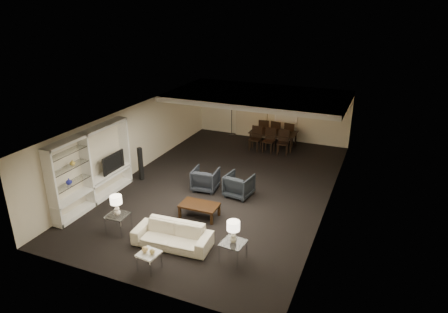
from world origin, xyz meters
name	(u,v)px	position (x,y,z in m)	size (l,w,h in m)	color
floor	(224,186)	(0.00, 0.00, 0.00)	(11.00, 11.00, 0.00)	black
ceiling	(224,116)	(0.00, 0.00, 2.50)	(7.00, 11.00, 0.02)	silver
wall_back	(271,112)	(0.00, 5.50, 1.25)	(7.00, 0.02, 2.50)	beige
wall_front	(125,237)	(0.00, -5.50, 1.25)	(7.00, 0.02, 2.50)	beige
wall_left	(136,139)	(-3.50, 0.00, 1.25)	(0.02, 11.00, 2.50)	beige
wall_right	(331,169)	(3.50, 0.00, 1.25)	(0.02, 11.00, 2.50)	beige
ceiling_soffit	(258,96)	(0.00, 3.50, 2.40)	(7.00, 4.00, 0.20)	silver
curtains	(252,111)	(-0.90, 5.42, 1.20)	(1.50, 0.12, 2.40)	beige
door	(286,118)	(0.70, 5.47, 1.05)	(0.90, 0.05, 2.10)	silver
painting	(318,110)	(2.10, 5.46, 1.55)	(0.95, 0.04, 0.65)	#142D38
media_unit	(92,168)	(-3.31, -2.60, 1.18)	(0.38, 3.40, 2.35)	white
pendant_light	(265,109)	(0.30, 3.50, 1.92)	(0.52, 0.52, 0.24)	#D8591E
sofa	(172,235)	(0.13, -3.77, 0.30)	(2.05, 0.80, 0.60)	beige
coffee_table	(200,210)	(0.13, -2.17, 0.20)	(1.12, 0.66, 0.40)	black
armchair_left	(206,179)	(-0.47, -0.47, 0.38)	(0.81, 0.84, 0.76)	black
armchair_right	(239,185)	(0.73, -0.47, 0.38)	(0.81, 0.84, 0.76)	black
side_table_left	(119,223)	(-1.57, -3.77, 0.26)	(0.56, 0.56, 0.52)	silver
side_table_right	(233,251)	(1.83, -3.77, 0.26)	(0.56, 0.56, 0.52)	white
table_lamp_left	(117,206)	(-1.57, -3.77, 0.81)	(0.32, 0.32, 0.58)	#F0E0CB
table_lamp_right	(233,232)	(1.83, -3.77, 0.81)	(0.32, 0.32, 0.58)	beige
marble_table	(149,261)	(0.13, -4.87, 0.23)	(0.47, 0.47, 0.47)	white
gold_gourd_a	(145,249)	(0.03, -4.87, 0.54)	(0.15, 0.15, 0.15)	#E5BE79
gold_gourd_b	(152,252)	(0.23, -4.87, 0.53)	(0.13, 0.13, 0.13)	tan
television	(111,162)	(-3.28, -1.76, 1.05)	(0.14, 1.04, 0.60)	black
vase_blue	(69,181)	(-3.31, -3.61, 1.15)	(0.18, 0.18, 0.18)	#222695
vase_amber	(72,163)	(-3.31, -3.37, 1.64)	(0.16, 0.16, 0.16)	gold
floor_speaker	(141,164)	(-2.93, -0.62, 0.60)	(0.13, 0.13, 1.20)	black
dining_table	(273,140)	(0.46, 4.37, 0.34)	(1.95, 1.09, 0.69)	black
chair_nl	(255,139)	(-0.14, 3.72, 0.51)	(0.47, 0.47, 1.02)	black
chair_nm	(269,141)	(0.46, 3.72, 0.51)	(0.47, 0.47, 1.02)	black
chair_nr	(283,143)	(1.06, 3.72, 0.51)	(0.47, 0.47, 1.02)	black
chair_fl	(264,130)	(-0.14, 5.02, 0.51)	(0.47, 0.47, 1.02)	black
chair_fm	(277,132)	(0.46, 5.02, 0.51)	(0.47, 0.47, 1.02)	black
chair_fr	(290,133)	(1.06, 5.02, 0.51)	(0.47, 0.47, 1.02)	black
floor_lamp	(232,116)	(-1.80, 5.20, 0.91)	(0.26, 0.26, 1.82)	black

